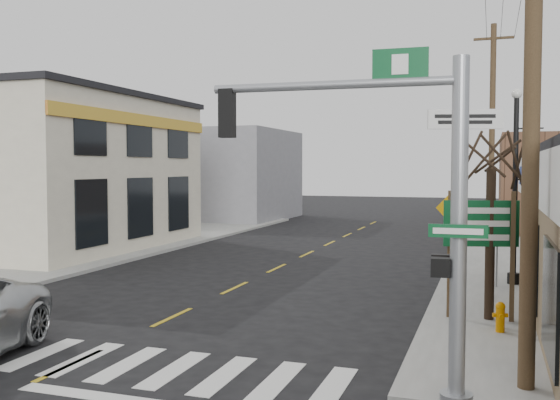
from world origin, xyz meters
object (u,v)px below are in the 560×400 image
(lamp_post, at_px, (517,171))
(utility_pole_far, at_px, (492,132))
(guide_sign, at_px, (481,237))
(fire_hydrant, at_px, (500,316))
(bare_tree, at_px, (492,141))
(utility_pole_near, at_px, (533,62))
(traffic_signal_pole, at_px, (415,194))
(dance_center_sign, at_px, (465,140))

(lamp_post, relative_size, utility_pole_far, 0.59)
(guide_sign, distance_m, lamp_post, 5.42)
(utility_pole_far, bearing_deg, fire_hydrant, -89.34)
(lamp_post, distance_m, utility_pole_far, 10.42)
(bare_tree, bearing_deg, guide_sign, -152.36)
(utility_pole_near, height_order, utility_pole_far, utility_pole_near)
(bare_tree, height_order, utility_pole_near, utility_pole_near)
(guide_sign, distance_m, fire_hydrant, 1.96)
(traffic_signal_pole, relative_size, dance_center_sign, 0.87)
(lamp_post, xyz_separation_m, utility_pole_far, (-0.76, 10.24, 1.76))
(guide_sign, height_order, bare_tree, bare_tree)
(lamp_post, relative_size, bare_tree, 1.12)
(dance_center_sign, distance_m, utility_pole_far, 5.37)
(fire_hydrant, relative_size, lamp_post, 0.11)
(dance_center_sign, bearing_deg, traffic_signal_pole, -106.25)
(traffic_signal_pole, height_order, fire_hydrant, traffic_signal_pole)
(guide_sign, height_order, dance_center_sign, dance_center_sign)
(bare_tree, bearing_deg, fire_hydrant, -78.35)
(fire_hydrant, bearing_deg, utility_pole_far, 90.83)
(lamp_post, height_order, utility_pole_far, utility_pole_far)
(traffic_signal_pole, bearing_deg, utility_pole_far, 85.19)
(guide_sign, relative_size, utility_pole_far, 0.30)
(bare_tree, distance_m, utility_pole_far, 15.27)
(guide_sign, distance_m, dance_center_sign, 10.49)
(guide_sign, distance_m, bare_tree, 2.29)
(traffic_signal_pole, bearing_deg, lamp_post, 78.64)
(fire_hydrant, distance_m, bare_tree, 4.05)
(guide_sign, relative_size, utility_pole_near, 0.30)
(traffic_signal_pole, bearing_deg, utility_pole_near, 37.20)
(utility_pole_near, bearing_deg, dance_center_sign, 104.10)
(utility_pole_near, bearing_deg, fire_hydrant, 103.65)
(lamp_post, height_order, dance_center_sign, dance_center_sign)
(dance_center_sign, xyz_separation_m, bare_tree, (1.00, -9.99, -0.45))
(traffic_signal_pole, height_order, utility_pole_far, utility_pole_far)
(lamp_post, xyz_separation_m, dance_center_sign, (-1.76, 4.99, 1.20))
(bare_tree, bearing_deg, utility_pole_near, -82.78)
(utility_pole_near, bearing_deg, guide_sign, 107.82)
(fire_hydrant, height_order, lamp_post, lamp_post)
(fire_hydrant, relative_size, dance_center_sign, 0.11)
(dance_center_sign, distance_m, bare_tree, 10.05)
(dance_center_sign, bearing_deg, bare_tree, -100.25)
(utility_pole_far, bearing_deg, bare_tree, -90.17)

